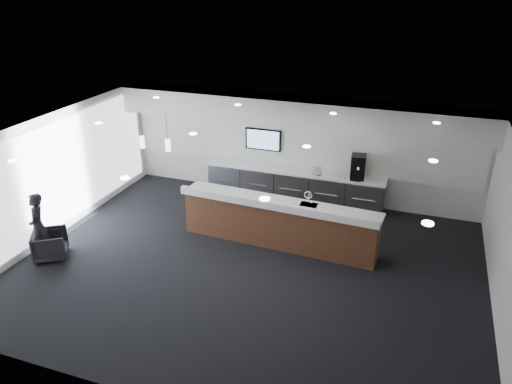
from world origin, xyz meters
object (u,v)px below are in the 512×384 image
(coffee_machine, at_px, (358,167))
(armchair, at_px, (50,245))
(service_counter, at_px, (279,222))
(lounge_guest, at_px, (38,226))

(coffee_machine, bearing_deg, armchair, -148.68)
(coffee_machine, xyz_separation_m, armchair, (-6.14, -4.76, -0.95))
(service_counter, distance_m, coffee_machine, 2.90)
(lounge_guest, bearing_deg, service_counter, 85.74)
(service_counter, relative_size, lounge_guest, 3.05)
(service_counter, xyz_separation_m, armchair, (-4.71, -2.33, -0.25))
(service_counter, height_order, armchair, service_counter)
(service_counter, bearing_deg, lounge_guest, -150.97)
(service_counter, relative_size, armchair, 6.61)
(armchair, bearing_deg, lounge_guest, 68.63)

